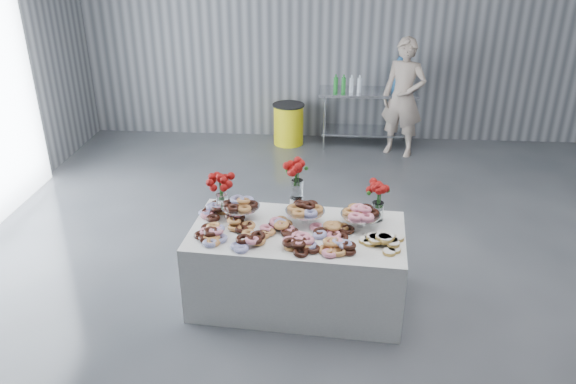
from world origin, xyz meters
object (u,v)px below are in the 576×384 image
water_jug (402,75)px  person (403,98)px  trash_barrel (289,124)px  prep_table (367,108)px  display_table (297,266)px

water_jug → person: person is taller
person → trash_barrel: size_ratio=2.71×
water_jug → person: 0.40m
prep_table → person: bearing=-30.5°
water_jug → person: (0.01, -0.30, -0.26)m
person → display_table: bearing=-84.6°
trash_barrel → display_table: bearing=-84.6°
trash_barrel → prep_table: bearing=0.0°
prep_table → trash_barrel: size_ratio=2.29×
prep_table → trash_barrel: 1.26m
display_table → prep_table: bearing=78.8°
water_jug → trash_barrel: 1.91m
display_table → water_jug: size_ratio=3.43×
water_jug → person: bearing=-88.0°
person → trash_barrel: 1.85m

